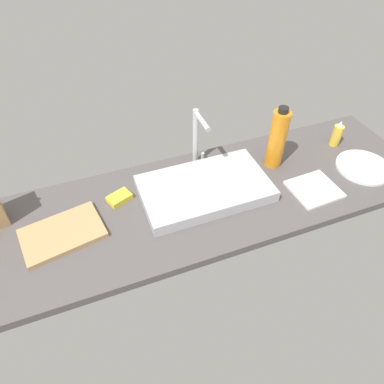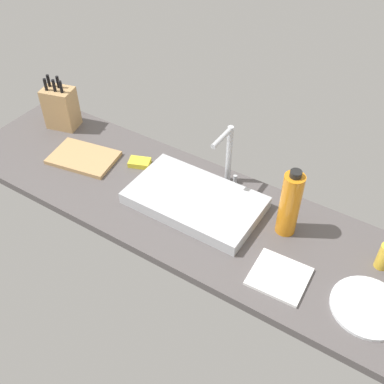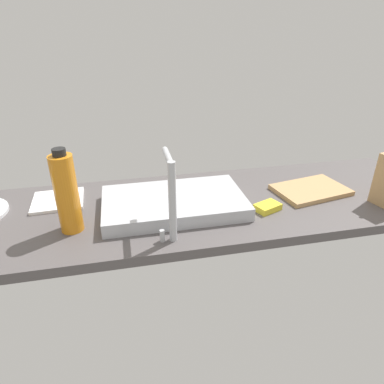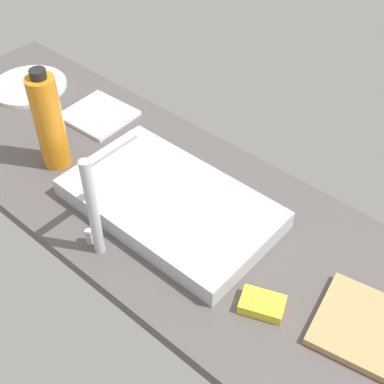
# 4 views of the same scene
# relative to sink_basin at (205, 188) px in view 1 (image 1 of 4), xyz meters

# --- Properties ---
(countertop_slab) EXTENTS (2.00, 0.56, 0.04)m
(countertop_slab) POSITION_rel_sink_basin_xyz_m (-0.05, -0.02, -0.04)
(countertop_slab) COLOR #514C4C
(countertop_slab) RESTS_ON ground
(sink_basin) EXTENTS (0.51, 0.30, 0.05)m
(sink_basin) POSITION_rel_sink_basin_xyz_m (0.00, 0.00, 0.00)
(sink_basin) COLOR #B7BABF
(sink_basin) RESTS_ON countertop_slab
(faucet) EXTENTS (0.06, 0.14, 0.26)m
(faucet) POSITION_rel_sink_basin_xyz_m (0.04, 0.18, 0.13)
(faucet) COLOR #B7BABF
(faucet) RESTS_ON countertop_slab
(cutting_board) EXTENTS (0.31, 0.23, 0.02)m
(cutting_board) POSITION_rel_sink_basin_xyz_m (-0.56, -0.02, -0.02)
(cutting_board) COLOR tan
(cutting_board) RESTS_ON countertop_slab
(soap_bottle) EXTENTS (0.04, 0.04, 0.13)m
(soap_bottle) POSITION_rel_sink_basin_xyz_m (0.69, 0.09, 0.03)
(soap_bottle) COLOR gold
(soap_bottle) RESTS_ON countertop_slab
(water_bottle) EXTENTS (0.07, 0.07, 0.28)m
(water_bottle) POSITION_rel_sink_basin_xyz_m (0.35, 0.07, 0.11)
(water_bottle) COLOR orange
(water_bottle) RESTS_ON countertop_slab
(dinner_plate) EXTENTS (0.23, 0.23, 0.01)m
(dinner_plate) POSITION_rel_sink_basin_xyz_m (0.71, -0.10, -0.02)
(dinner_plate) COLOR white
(dinner_plate) RESTS_ON countertop_slab
(dish_towel) EXTENTS (0.19, 0.18, 0.01)m
(dish_towel) POSITION_rel_sink_basin_xyz_m (0.42, -0.15, -0.02)
(dish_towel) COLOR white
(dish_towel) RESTS_ON countertop_slab
(dish_sponge) EXTENTS (0.11, 0.09, 0.02)m
(dish_sponge) POSITION_rel_sink_basin_xyz_m (-0.33, 0.08, -0.01)
(dish_sponge) COLOR yellow
(dish_sponge) RESTS_ON countertop_slab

